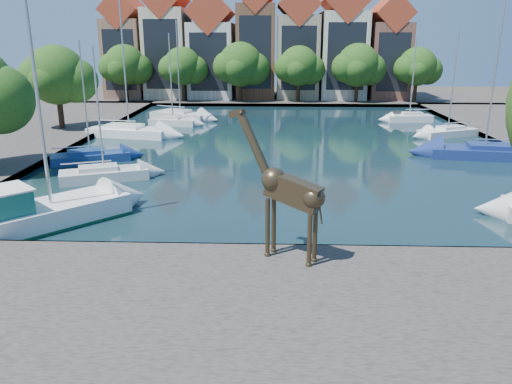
% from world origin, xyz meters
% --- Properties ---
extents(ground, '(160.00, 160.00, 0.00)m').
position_xyz_m(ground, '(0.00, 0.00, 0.00)').
color(ground, '#38332B').
rests_on(ground, ground).
extents(water_basin, '(38.00, 50.00, 0.08)m').
position_xyz_m(water_basin, '(0.00, 24.00, 0.04)').
color(water_basin, black).
rests_on(water_basin, ground).
extents(near_quay, '(50.00, 14.00, 0.50)m').
position_xyz_m(near_quay, '(0.00, -7.00, 0.25)').
color(near_quay, '#4B4541').
rests_on(near_quay, ground).
extents(far_quay, '(60.00, 16.00, 0.50)m').
position_xyz_m(far_quay, '(0.00, 56.00, 0.25)').
color(far_quay, '#4B4541').
rests_on(far_quay, ground).
extents(left_quay, '(14.00, 52.00, 0.50)m').
position_xyz_m(left_quay, '(-25.00, 24.00, 0.25)').
color(left_quay, '#4B4541').
rests_on(left_quay, ground).
extents(townhouse_west_end, '(5.44, 9.18, 14.93)m').
position_xyz_m(townhouse_west_end, '(-23.00, 55.99, 7.36)').
color(townhouse_west_end, '#8A624B').
rests_on(townhouse_west_end, far_quay).
extents(townhouse_west_mid, '(5.94, 9.18, 16.79)m').
position_xyz_m(townhouse_west_mid, '(-17.00, 55.99, 8.23)').
color(townhouse_west_mid, beige).
rests_on(townhouse_west_mid, far_quay).
extents(townhouse_west_inner, '(6.43, 9.18, 15.15)m').
position_xyz_m(townhouse_west_inner, '(-10.50, 55.99, 7.35)').
color(townhouse_west_inner, silver).
rests_on(townhouse_west_inner, far_quay).
extents(townhouse_center, '(5.44, 9.18, 16.93)m').
position_xyz_m(townhouse_center, '(-4.00, 55.99, 8.36)').
color(townhouse_center, brown).
rests_on(townhouse_center, far_quay).
extents(townhouse_east_inner, '(5.94, 9.18, 15.79)m').
position_xyz_m(townhouse_east_inner, '(2.00, 55.99, 7.73)').
color(townhouse_east_inner, tan).
rests_on(townhouse_east_inner, far_quay).
extents(townhouse_east_mid, '(6.43, 9.18, 16.65)m').
position_xyz_m(townhouse_east_mid, '(8.50, 55.99, 8.10)').
color(townhouse_east_mid, beige).
rests_on(townhouse_east_mid, far_quay).
extents(townhouse_east_end, '(5.44, 9.18, 14.43)m').
position_xyz_m(townhouse_east_end, '(15.00, 55.99, 7.11)').
color(townhouse_east_end, brown).
rests_on(townhouse_east_end, far_quay).
extents(far_tree_far_west, '(7.28, 5.60, 7.68)m').
position_xyz_m(far_tree_far_west, '(-21.90, 50.49, 5.18)').
color(far_tree_far_west, '#332114').
rests_on(far_tree_far_west, far_quay).
extents(far_tree_west, '(6.76, 5.20, 7.36)m').
position_xyz_m(far_tree_west, '(-13.91, 50.49, 5.08)').
color(far_tree_west, '#332114').
rests_on(far_tree_west, far_quay).
extents(far_tree_mid_west, '(7.80, 6.00, 8.00)m').
position_xyz_m(far_tree_mid_west, '(-5.89, 50.49, 5.29)').
color(far_tree_mid_west, '#332114').
rests_on(far_tree_mid_west, far_quay).
extents(far_tree_mid_east, '(7.02, 5.40, 7.52)m').
position_xyz_m(far_tree_mid_east, '(2.10, 50.49, 5.13)').
color(far_tree_mid_east, '#332114').
rests_on(far_tree_mid_east, far_quay).
extents(far_tree_east, '(7.54, 5.80, 7.84)m').
position_xyz_m(far_tree_east, '(10.11, 50.49, 5.24)').
color(far_tree_east, '#332114').
rests_on(far_tree_east, far_quay).
extents(far_tree_far_east, '(6.76, 5.20, 7.36)m').
position_xyz_m(far_tree_far_east, '(18.09, 50.49, 5.08)').
color(far_tree_far_east, '#332114').
rests_on(far_tree_far_east, far_quay).
extents(side_tree_left_far, '(7.28, 5.60, 7.88)m').
position_xyz_m(side_tree_left_far, '(-21.90, 27.99, 5.38)').
color(side_tree_left_far, '#332114').
rests_on(side_tree_left_far, left_quay).
extents(giraffe_statue, '(3.72, 2.31, 5.77)m').
position_xyz_m(giraffe_statue, '(-0.87, -1.35, 3.33)').
color(giraffe_statue, '#382D1C').
rests_on(giraffe_statue, near_quay).
extents(motorsailer, '(8.53, 8.75, 11.29)m').
position_xyz_m(motorsailer, '(-13.22, 2.07, 0.95)').
color(motorsailer, white).
rests_on(motorsailer, water_basin).
extents(sailboat_left_a, '(5.81, 3.81, 8.43)m').
position_xyz_m(sailboat_left_a, '(-12.32, 11.15, 0.60)').
color(sailboat_left_a, silver).
rests_on(sailboat_left_a, water_basin).
extents(sailboat_left_b, '(5.92, 4.10, 8.69)m').
position_xyz_m(sailboat_left_b, '(-15.00, 16.11, 0.57)').
color(sailboat_left_b, navy).
rests_on(sailboat_left_b, water_basin).
extents(sailboat_left_c, '(7.94, 4.06, 12.44)m').
position_xyz_m(sailboat_left_c, '(-14.89, 26.14, 0.69)').
color(sailboat_left_c, white).
rests_on(sailboat_left_c, water_basin).
extents(sailboat_left_d, '(5.11, 2.47, 9.32)m').
position_xyz_m(sailboat_left_d, '(-12.00, 32.46, 0.63)').
color(sailboat_left_d, silver).
rests_on(sailboat_left_d, water_basin).
extents(sailboat_left_e, '(7.26, 5.05, 10.71)m').
position_xyz_m(sailboat_left_e, '(-12.00, 36.76, 0.66)').
color(sailboat_left_e, silver).
rests_on(sailboat_left_e, water_basin).
extents(sailboat_right_b, '(8.22, 3.98, 13.98)m').
position_xyz_m(sailboat_right_b, '(14.84, 18.37, 0.69)').
color(sailboat_right_b, navy).
rests_on(sailboat_right_b, water_basin).
extents(sailboat_right_c, '(5.95, 4.11, 9.39)m').
position_xyz_m(sailboat_right_c, '(15.00, 27.29, 0.60)').
color(sailboat_right_c, silver).
rests_on(sailboat_right_c, water_basin).
extents(sailboat_right_d, '(4.99, 2.14, 8.86)m').
position_xyz_m(sailboat_right_d, '(13.61, 35.85, 0.66)').
color(sailboat_right_d, silver).
rests_on(sailboat_right_d, water_basin).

